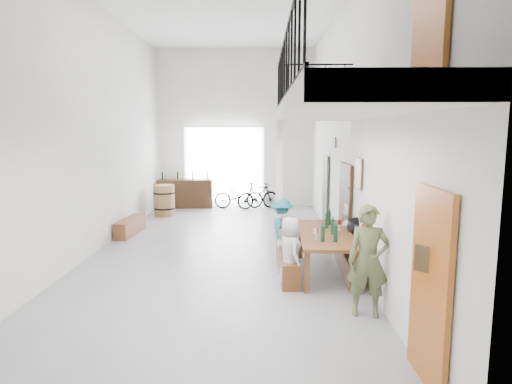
{
  "coord_description": "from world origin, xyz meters",
  "views": [
    {
      "loc": [
        0.95,
        -9.19,
        2.67
      ],
      "look_at": [
        0.82,
        -0.5,
        1.43
      ],
      "focal_mm": 30.0,
      "sensor_mm": 36.0,
      "label": 1
    }
  ],
  "objects_px": {
    "tasting_table": "(325,237)",
    "side_bench": "(130,226)",
    "serving_counter": "(186,193)",
    "bench_inner": "(287,261)",
    "bicycle_near": "(239,196)",
    "oak_barrel": "(164,200)",
    "host_standing": "(368,261)"
  },
  "relations": [
    {
      "from": "oak_barrel",
      "to": "host_standing",
      "type": "height_order",
      "value": "host_standing"
    },
    {
      "from": "side_bench",
      "to": "bicycle_near",
      "type": "distance_m",
      "value": 4.66
    },
    {
      "from": "oak_barrel",
      "to": "host_standing",
      "type": "relative_size",
      "value": 0.6
    },
    {
      "from": "bicycle_near",
      "to": "oak_barrel",
      "type": "bearing_deg",
      "value": 113.92
    },
    {
      "from": "serving_counter",
      "to": "host_standing",
      "type": "height_order",
      "value": "host_standing"
    },
    {
      "from": "tasting_table",
      "to": "side_bench",
      "type": "bearing_deg",
      "value": 148.62
    },
    {
      "from": "bench_inner",
      "to": "host_standing",
      "type": "height_order",
      "value": "host_standing"
    },
    {
      "from": "side_bench",
      "to": "bicycle_near",
      "type": "relative_size",
      "value": 0.87
    },
    {
      "from": "tasting_table",
      "to": "serving_counter",
      "type": "distance_m",
      "value": 8.04
    },
    {
      "from": "bench_inner",
      "to": "host_standing",
      "type": "distance_m",
      "value": 2.21
    },
    {
      "from": "bench_inner",
      "to": "serving_counter",
      "type": "height_order",
      "value": "serving_counter"
    },
    {
      "from": "host_standing",
      "to": "bicycle_near",
      "type": "xyz_separation_m",
      "value": [
        -2.35,
        8.73,
        -0.37
      ]
    },
    {
      "from": "tasting_table",
      "to": "host_standing",
      "type": "relative_size",
      "value": 1.46
    },
    {
      "from": "tasting_table",
      "to": "oak_barrel",
      "type": "relative_size",
      "value": 2.42
    },
    {
      "from": "side_bench",
      "to": "host_standing",
      "type": "relative_size",
      "value": 0.9
    },
    {
      "from": "bench_inner",
      "to": "oak_barrel",
      "type": "distance_m",
      "value": 6.58
    },
    {
      "from": "tasting_table",
      "to": "side_bench",
      "type": "height_order",
      "value": "tasting_table"
    },
    {
      "from": "tasting_table",
      "to": "bench_inner",
      "type": "xyz_separation_m",
      "value": [
        -0.71,
        0.02,
        -0.48
      ]
    },
    {
      "from": "side_bench",
      "to": "host_standing",
      "type": "bearing_deg",
      "value": -44.55
    },
    {
      "from": "side_bench",
      "to": "bicycle_near",
      "type": "height_order",
      "value": "bicycle_near"
    },
    {
      "from": "side_bench",
      "to": "serving_counter",
      "type": "relative_size",
      "value": 0.78
    },
    {
      "from": "tasting_table",
      "to": "host_standing",
      "type": "distance_m",
      "value": 1.87
    },
    {
      "from": "side_bench",
      "to": "serving_counter",
      "type": "xyz_separation_m",
      "value": [
        0.75,
        3.97,
        0.29
      ]
    },
    {
      "from": "tasting_table",
      "to": "side_bench",
      "type": "distance_m",
      "value": 5.58
    },
    {
      "from": "tasting_table",
      "to": "bench_inner",
      "type": "relative_size",
      "value": 1.22
    },
    {
      "from": "side_bench",
      "to": "host_standing",
      "type": "xyz_separation_m",
      "value": [
        4.98,
        -4.9,
        0.61
      ]
    },
    {
      "from": "serving_counter",
      "to": "host_standing",
      "type": "distance_m",
      "value": 9.83
    },
    {
      "from": "tasting_table",
      "to": "bicycle_near",
      "type": "xyz_separation_m",
      "value": [
        -2.0,
        6.9,
        -0.26
      ]
    },
    {
      "from": "side_bench",
      "to": "bicycle_near",
      "type": "bearing_deg",
      "value": 55.49
    },
    {
      "from": "bench_inner",
      "to": "bicycle_near",
      "type": "bearing_deg",
      "value": 99.02
    },
    {
      "from": "serving_counter",
      "to": "host_standing",
      "type": "bearing_deg",
      "value": -67.48
    },
    {
      "from": "tasting_table",
      "to": "serving_counter",
      "type": "relative_size",
      "value": 1.27
    }
  ]
}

